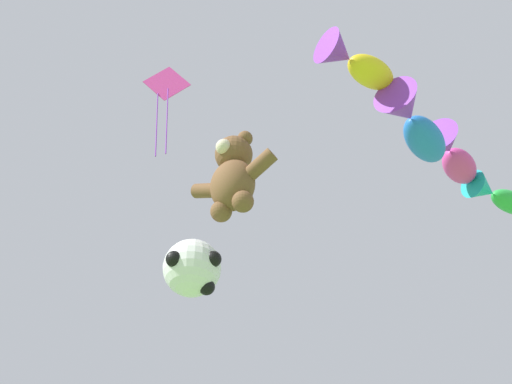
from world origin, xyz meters
name	(u,v)px	position (x,y,z in m)	size (l,w,h in m)	color
teddy_bear_kite	(233,175)	(-1.29, 5.24, 9.10)	(1.94, 0.86, 1.97)	brown
soccer_ball_kite	(193,268)	(-2.16, 5.28, 7.36)	(1.14, 1.14, 1.05)	white
fish_kite_goldfin	(355,62)	(1.34, 5.62, 11.00)	(1.26, 1.83, 0.77)	yellow
fish_kite_cobalt	(414,124)	(1.76, 7.32, 10.50)	(0.92, 2.20, 0.92)	blue
fish_kite_magenta	(452,155)	(1.93, 9.45, 11.22)	(0.90, 1.93, 0.90)	#E53F9E
fish_kite_emerald	(497,196)	(2.37, 11.34, 11.06)	(1.44, 2.13, 0.74)	green
diamond_kite	(166,90)	(-3.77, 5.42, 13.58)	(1.00, 0.83, 3.23)	#E53F9E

